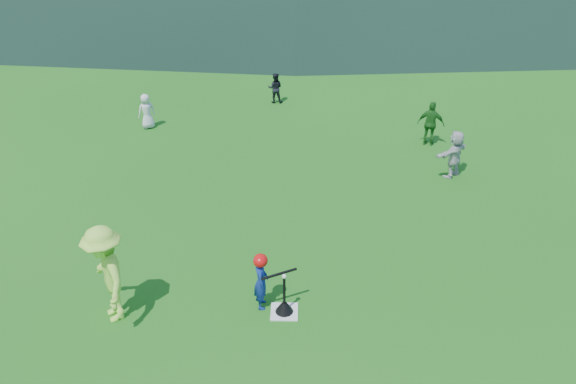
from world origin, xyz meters
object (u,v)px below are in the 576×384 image
object	(u,v)px
fielder_a	(147,111)
batting_tee	(284,306)
home_plate	(284,312)
batter_child	(261,282)
fielder_b	(275,88)
fielder_d	(455,154)
fielder_c	(431,124)
adult_coach	(107,274)

from	to	relation	value
fielder_a	batting_tee	xyz separation A→B (m)	(4.19, -7.91, -0.38)
fielder_a	home_plate	bearing A→B (deg)	85.19
home_plate	fielder_a	world-z (taller)	fielder_a
batting_tee	batter_child	bearing A→B (deg)	157.41
home_plate	batter_child	world-z (taller)	batter_child
fielder_b	batting_tee	distance (m)	10.18
batter_child	fielder_b	size ratio (longest dim) A/B	1.04
home_plate	fielder_d	bearing A→B (deg)	52.24
fielder_d	batting_tee	xyz separation A→B (m)	(-3.91, -5.05, -0.46)
batter_child	fielder_d	size ratio (longest dim) A/B	0.86
fielder_c	batting_tee	size ratio (longest dim) A/B	1.78
fielder_b	fielder_d	world-z (taller)	fielder_d
fielder_a	batting_tee	world-z (taller)	fielder_a
home_plate	fielder_d	distance (m)	6.41
home_plate	fielder_c	size ratio (longest dim) A/B	0.37
adult_coach	fielder_c	size ratio (longest dim) A/B	1.40
fielder_b	adult_coach	bearing A→B (deg)	79.78
batting_tee	fielder_c	bearing A→B (deg)	61.74
batter_child	fielder_c	bearing A→B (deg)	-35.44
batter_child	fielder_d	distance (m)	6.51
adult_coach	batting_tee	world-z (taller)	adult_coach
adult_coach	fielder_b	xyz separation A→B (m)	(2.19, 10.32, -0.37)
fielder_c	fielder_b	bearing A→B (deg)	-18.05
batter_child	fielder_b	distance (m)	9.99
adult_coach	home_plate	bearing A→B (deg)	63.83
fielder_b	fielder_d	distance (m)	6.81
adult_coach	batting_tee	size ratio (longest dim) A/B	2.50
batter_child	fielder_a	distance (m)	8.63
fielder_d	batter_child	bearing A→B (deg)	7.32
adult_coach	fielder_c	distance (m)	9.61
fielder_a	batting_tee	size ratio (longest dim) A/B	1.49
home_plate	fielder_b	xyz separation A→B (m)	(-0.60, 10.15, 0.47)
adult_coach	fielder_a	world-z (taller)	adult_coach
batter_child	home_plate	bearing A→B (deg)	-116.75
home_plate	batter_child	size ratio (longest dim) A/B	0.45
fielder_a	fielder_b	world-z (taller)	fielder_a
batter_child	batting_tee	xyz separation A→B (m)	(0.39, -0.16, -0.37)
home_plate	fielder_a	xyz separation A→B (m)	(-4.19, 7.91, 0.50)
fielder_a	fielder_c	bearing A→B (deg)	140.07
fielder_a	fielder_b	size ratio (longest dim) A/B	1.05
adult_coach	fielder_d	bearing A→B (deg)	98.34
batter_child	batting_tee	distance (m)	0.56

